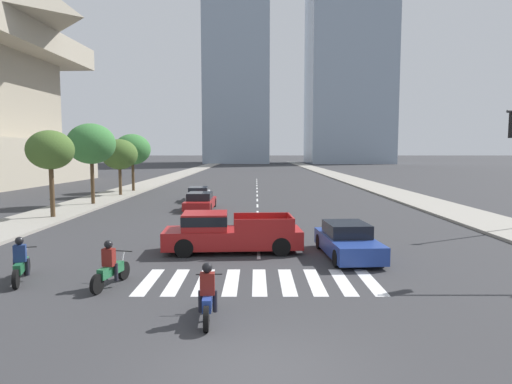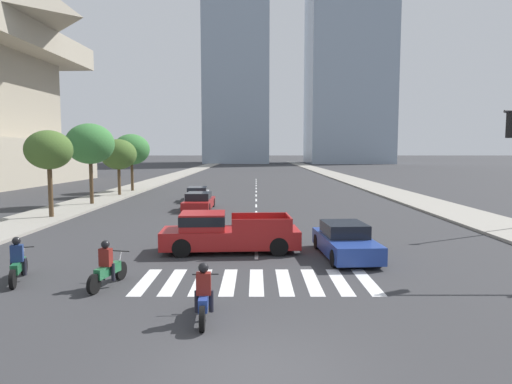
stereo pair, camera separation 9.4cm
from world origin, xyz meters
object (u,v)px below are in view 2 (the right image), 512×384
sedan_red_0 (199,202)px  street_tree_fourth (131,149)px  sedan_blue_1 (345,241)px  pickup_truck (223,233)px  street_tree_second (90,144)px  sedan_silver_2 (197,194)px  motorcycle_third (204,297)px  motorcycle_lead (18,264)px  street_tree_third (118,154)px  street_tree_nearest (48,150)px  motorcycle_trailing (107,268)px

sedan_red_0 → street_tree_fourth: (-8.62, 13.76, 3.79)m
sedan_blue_1 → pickup_truck: bearing=-103.5°
street_tree_second → sedan_blue_1: bearing=-45.7°
pickup_truck → sedan_red_0: 13.78m
sedan_blue_1 → sedan_silver_2: sedan_blue_1 is taller
motorcycle_third → street_tree_second: (-11.44, 23.43, 4.18)m
motorcycle_lead → sedan_red_0: 18.13m
motorcycle_lead → street_tree_third: (-5.04, 27.17, 3.32)m
street_tree_fourth → sedan_blue_1: bearing=-59.8°
street_tree_third → sedan_blue_1: bearing=-55.5°
pickup_truck → sedan_blue_1: pickup_truck is taller
sedan_blue_1 → street_tree_third: size_ratio=0.88×
pickup_truck → street_tree_fourth: size_ratio=1.01×
street_tree_second → motorcycle_third: bearing=-64.0°
motorcycle_third → street_tree_third: size_ratio=0.40×
street_tree_nearest → street_tree_second: (0.00, 6.86, 0.49)m
pickup_truck → street_tree_fourth: 29.75m
street_tree_nearest → sedan_blue_1: bearing=-31.1°
sedan_silver_2 → street_tree_nearest: size_ratio=0.91×
motorcycle_lead → sedan_blue_1: (11.29, 3.45, 0.04)m
motorcycle_trailing → street_tree_nearest: 16.46m
motorcycle_trailing → motorcycle_third: size_ratio=1.02×
motorcycle_trailing → motorcycle_lead: bearing=93.2°
street_tree_fourth → street_tree_nearest: bearing=-90.0°
motorcycle_trailing → motorcycle_third: same height
motorcycle_third → sedan_blue_1: size_ratio=0.45×
street_tree_second → street_tree_nearest: bearing=-90.0°
street_tree_nearest → sedan_red_0: bearing=27.4°
street_tree_second → street_tree_third: size_ratio=1.20×
motorcycle_trailing → motorcycle_third: 4.31m
motorcycle_trailing → street_tree_fourth: 33.29m
motorcycle_trailing → street_tree_fourth: (-8.11, 32.06, 3.79)m
motorcycle_trailing → sedan_silver_2: motorcycle_trailing is taller
motorcycle_third → motorcycle_lead: bearing=59.9°
street_tree_fourth → motorcycle_lead: bearing=-80.9°
motorcycle_lead → street_tree_second: size_ratio=0.35×
motorcycle_trailing → street_tree_third: 29.05m
motorcycle_trailing → sedan_red_0: 18.31m
motorcycle_lead → pickup_truck: size_ratio=0.37×
sedan_blue_1 → sedan_silver_2: 21.84m
sedan_blue_1 → street_tree_fourth: size_ratio=0.79×
motorcycle_lead → motorcycle_third: size_ratio=1.04×
street_tree_fourth → sedan_silver_2: bearing=-45.9°
sedan_blue_1 → sedan_red_0: bearing=-155.7°
sedan_red_0 → sedan_silver_2: sedan_red_0 is taller
motorcycle_third → sedan_red_0: 21.23m
sedan_red_0 → street_tree_fourth: bearing=32.4°
street_tree_second → sedan_red_0: bearing=-15.5°
pickup_truck → street_tree_second: street_tree_second is taller
motorcycle_lead → street_tree_fourth: (-5.04, 31.53, 3.79)m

